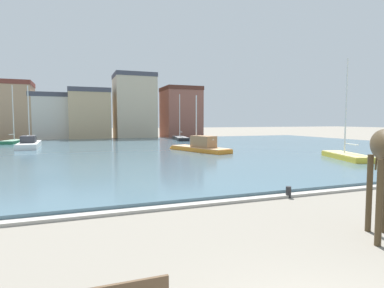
{
  "coord_description": "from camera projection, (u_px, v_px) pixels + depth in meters",
  "views": [
    {
      "loc": [
        -3.54,
        -3.1,
        3.46
      ],
      "look_at": [
        2.4,
        12.88,
        2.2
      ],
      "focal_mm": 29.4,
      "sensor_mm": 36.0,
      "label": 1
    }
  ],
  "objects": [
    {
      "name": "sailboat_green",
      "position": [
        15.0,
        142.0,
        45.53
      ],
      "size": [
        2.88,
        6.38,
        8.55
      ],
      "color": "#236B42",
      "rests_on": "ground"
    },
    {
      "name": "quay_edge_coping",
      "position": [
        173.0,
        207.0,
        12.45
      ],
      "size": [
        82.97,
        0.5,
        0.12
      ],
      "primitive_type": "cube",
      "color": "#ADA89E",
      "rests_on": "ground"
    },
    {
      "name": "sailboat_black",
      "position": [
        180.0,
        139.0,
        54.15
      ],
      "size": [
        3.39,
        9.8,
        7.97
      ],
      "color": "black",
      "rests_on": "ground"
    },
    {
      "name": "harbor_water",
      "position": [
        110.0,
        151.0,
        34.62
      ],
      "size": [
        82.97,
        46.94,
        0.25
      ],
      "primitive_type": "cube",
      "color": "#476675",
      "rests_on": "ground"
    },
    {
      "name": "townhouse_narrow_midrow",
      "position": [
        134.0,
        106.0,
        61.71
      ],
      "size": [
        7.72,
        7.75,
        12.57
      ],
      "color": "#C6B293",
      "rests_on": "ground"
    },
    {
      "name": "townhouse_wide_warehouse",
      "position": [
        7.0,
        111.0,
        55.41
      ],
      "size": [
        8.5,
        7.16,
        10.43
      ],
      "color": "tan",
      "rests_on": "ground"
    },
    {
      "name": "sailboat_white",
      "position": [
        30.0,
        145.0,
        38.17
      ],
      "size": [
        2.37,
        9.34,
        7.68
      ],
      "color": "white",
      "rests_on": "ground"
    },
    {
      "name": "townhouse_end_terrace",
      "position": [
        55.0,
        116.0,
        57.8
      ],
      "size": [
        8.35,
        6.33,
        8.5
      ],
      "color": "beige",
      "rests_on": "ground"
    },
    {
      "name": "townhouse_corner_house",
      "position": [
        89.0,
        114.0,
        58.79
      ],
      "size": [
        7.35,
        7.95,
        9.37
      ],
      "color": "tan",
      "rests_on": "ground"
    },
    {
      "name": "sailboat_orange",
      "position": [
        197.0,
        148.0,
        33.42
      ],
      "size": [
        4.62,
        8.97,
        6.16
      ],
      "color": "orange",
      "rests_on": "ground"
    },
    {
      "name": "sailboat_yellow",
      "position": [
        343.0,
        156.0,
        27.01
      ],
      "size": [
        3.81,
        6.97,
        8.67
      ],
      "color": "gold",
      "rests_on": "ground"
    },
    {
      "name": "townhouse_tall_gabled",
      "position": [
        181.0,
        112.0,
        64.73
      ],
      "size": [
        7.27,
        7.66,
        10.34
      ],
      "color": "#8E5142",
      "rests_on": "ground"
    },
    {
      "name": "mooring_bollard",
      "position": [
        288.0,
        192.0,
        14.18
      ],
      "size": [
        0.24,
        0.24,
        0.5
      ],
      "primitive_type": "cylinder",
      "color": "#232326",
      "rests_on": "ground"
    }
  ]
}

